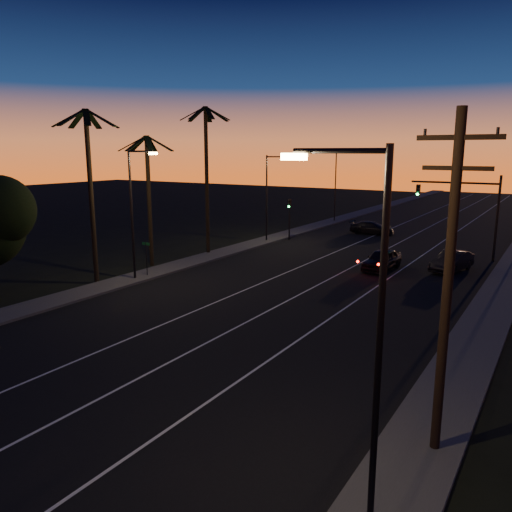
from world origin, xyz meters
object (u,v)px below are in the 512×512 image
Objects in this scene: utility_pole at (448,280)px; signal_mast at (467,202)px; lead_car at (382,260)px; cross_car at (372,228)px; right_car at (452,261)px.

signal_mast is at bearing 98.47° from utility_pole.
lead_car is (-4.44, -7.83, -3.99)m from signal_mast.
utility_pole is 1.41× the size of signal_mast.
utility_pole reaches higher than lead_car.
right_car is at bearing -50.94° from cross_car.
lead_car reaches higher than cross_car.
lead_car is at bearing -119.55° from signal_mast.
right_car reaches higher than cross_car.
utility_pole is 2.08× the size of cross_car.
signal_mast is at bearing 91.69° from right_car.
cross_car is at bearing 111.71° from lead_car.
utility_pole is 2.07× the size of right_car.
utility_pole is 41.19m from cross_car.
signal_mast reaches higher than right_car.
right_car is 17.30m from cross_car.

